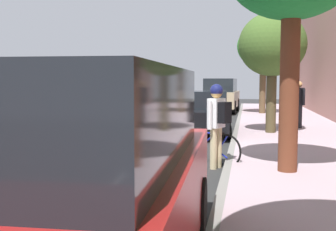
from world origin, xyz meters
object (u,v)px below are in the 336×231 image
Objects in this scene: parked_suv_red_nearest at (79,184)px; parked_sedan_black_second at (204,113)px; parked_suv_tan_mid at (221,95)px; bicycle_at_curb at (209,147)px; street_tree_far_end at (272,46)px; pedestrian_on_phone at (298,101)px; street_tree_corner at (263,47)px; cyclist_with_backpack at (217,117)px.

parked_suv_red_nearest reaches higher than parked_sedan_black_second.
parked_suv_red_nearest is 21.33m from parked_suv_tan_mid.
street_tree_far_end is (1.62, 4.88, 2.64)m from bicycle_at_curb.
bicycle_at_curb is 5.78m from street_tree_far_end.
street_tree_far_end is 2.32× the size of pedestrian_on_phone.
street_tree_far_end is 2.66m from pedestrian_on_phone.
street_tree_corner reaches higher than pedestrian_on_phone.
cyclist_with_backpack reaches higher than bicycle_at_curb.
street_tree_far_end is (2.33, -10.41, 2.00)m from parked_suv_tan_mid.
parked_suv_tan_mid is 4.11m from street_tree_corner.
bicycle_at_curb is (0.53, 6.03, -0.64)m from parked_suv_red_nearest.
parked_suv_tan_mid is 15.78m from cyclist_with_backpack.
bicycle_at_curb is 0.83× the size of cyclist_with_backpack.
parked_suv_tan_mid is at bearing 93.41° from cyclist_with_backpack.
cyclist_with_backpack is 1.06× the size of pedestrian_on_phone.
parked_suv_tan_mid is at bearing 92.69° from bicycle_at_curb.
parked_sedan_black_second is at bearing 171.23° from street_tree_far_end.
street_tree_far_end is at bearing -90.00° from street_tree_corner.
street_tree_corner is (2.14, 19.18, 2.62)m from parked_suv_red_nearest.
parked_sedan_black_second is 2.61× the size of pedestrian_on_phone.
pedestrian_on_phone is (3.38, -8.87, 0.10)m from parked_suv_tan_mid.
parked_suv_tan_mid reaches higher than parked_sedan_black_second.
parked_sedan_black_second is at bearing 90.59° from parked_suv_red_nearest.
parked_suv_tan_mid is 9.50m from pedestrian_on_phone.
street_tree_corner is at bearing -42.61° from parked_suv_tan_mid.
parked_suv_red_nearest is 2.79× the size of pedestrian_on_phone.
cyclist_with_backpack is 5.84m from street_tree_far_end.
parked_suv_tan_mid reaches higher than bicycle_at_curb.
parked_suv_red_nearest is 1.00× the size of parked_suv_tan_mid.
pedestrian_on_phone is at bearing 67.44° from bicycle_at_curb.
parked_suv_red_nearest is at bearing -104.39° from pedestrian_on_phone.
parked_suv_red_nearest is 2.64× the size of cyclist_with_backpack.
street_tree_far_end reaches higher than parked_suv_red_nearest.
pedestrian_on_phone is (3.19, 12.45, 0.10)m from parked_suv_red_nearest.
bicycle_at_curb is at bearing -108.32° from street_tree_far_end.
street_tree_corner is at bearing 98.88° from pedestrian_on_phone.
pedestrian_on_phone reaches higher than cyclist_with_backpack.
bicycle_at_curb is at bearing 84.99° from parked_suv_red_nearest.
street_tree_corner reaches higher than cyclist_with_backpack.
street_tree_corner is (1.62, 13.15, 3.26)m from bicycle_at_curb.
parked_suv_tan_mid is 15.32m from bicycle_at_curb.
bicycle_at_curb is at bearing -82.97° from parked_sedan_black_second.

